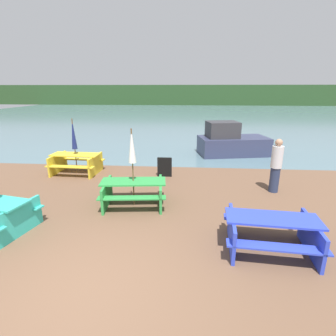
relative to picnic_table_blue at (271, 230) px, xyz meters
The scene contains 11 objects.
ground_plane 3.75m from the picnic_table_blue, 155.90° to the right, with size 60.00×60.00×0.00m, color brown.
water 31.12m from the picnic_table_blue, 96.27° to the left, with size 60.00×50.00×0.00m.
far_treeline 51.07m from the picnic_table_blue, 93.82° to the left, with size 80.00×1.60×4.00m.
picnic_table_blue is the anchor object (origin of this frame).
picnic_table_green 3.86m from the picnic_table_blue, 148.82° to the left, with size 1.98×1.57×0.74m.
picnic_table_yellow 7.81m from the picnic_table_blue, 142.40° to the left, with size 1.94×1.46×0.79m.
umbrella_navy 7.89m from the picnic_table_blue, 142.40° to the left, with size 0.20×0.20×2.18m.
umbrella_white 4.06m from the picnic_table_blue, 148.82° to the left, with size 0.22×0.22×2.24m.
boat 8.46m from the picnic_table_blue, 87.13° to the left, with size 3.69×2.37×1.69m.
person 3.55m from the picnic_table_blue, 72.14° to the left, with size 0.35×0.35×1.76m.
signboard 5.34m from the picnic_table_blue, 119.67° to the left, with size 0.55×0.08×0.75m.
Camera 1 is at (1.64, -3.45, 3.27)m, focal length 28.00 mm.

